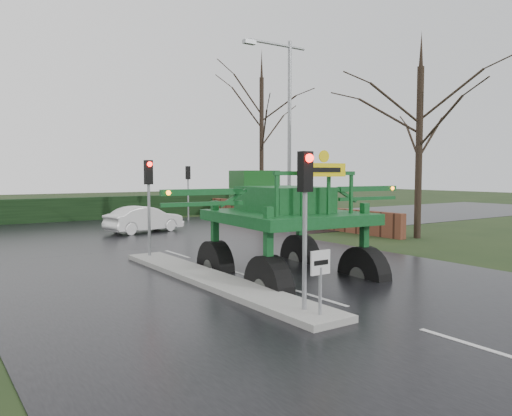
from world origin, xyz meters
TOP-DOWN VIEW (x-y plane):
  - ground at (0.00, 0.00)m, footprint 140.00×140.00m
  - road_main at (0.00, 10.00)m, footprint 14.00×80.00m
  - road_cross at (0.00, 16.00)m, footprint 80.00×12.00m
  - median_island at (-1.30, 3.00)m, footprint 1.20×10.00m
  - hedge_row at (0.00, 24.00)m, footprint 44.00×0.90m
  - brick_wall at (10.50, 16.00)m, footprint 0.40×20.00m
  - keep_left_sign at (-1.30, -1.50)m, footprint 0.50×0.07m
  - traffic_signal_near at (-1.30, -1.01)m, footprint 0.26×0.33m
  - traffic_signal_mid at (-1.30, 7.49)m, footprint 0.26×0.33m
  - traffic_signal_far at (6.50, 20.01)m, footprint 0.26×0.33m
  - street_light_right at (8.19, 12.00)m, footprint 3.85×0.30m
  - tree_right_near at (11.50, 6.00)m, footprint 5.60×5.60m
  - tree_right_far at (13.00, 21.00)m, footprint 7.00×7.00m
  - crop_sprayer at (-0.48, 1.64)m, footprint 8.22×5.42m
  - white_sedan at (1.67, 15.40)m, footprint 4.31×2.29m

SIDE VIEW (x-z plane):
  - ground at x=0.00m, z-range 0.00..0.00m
  - white_sedan at x=1.67m, z-range -0.67..0.67m
  - road_main at x=0.00m, z-range -0.01..0.01m
  - road_cross at x=0.00m, z-range 0.00..0.02m
  - median_island at x=-1.30m, z-range 0.01..0.17m
  - brick_wall at x=10.50m, z-range 0.00..1.20m
  - hedge_row at x=0.00m, z-range 0.00..1.50m
  - keep_left_sign at x=-1.30m, z-range 0.38..1.73m
  - crop_sprayer at x=-0.48m, z-range -0.12..4.48m
  - traffic_signal_near at x=-1.30m, z-range 0.83..4.35m
  - traffic_signal_mid at x=-1.30m, z-range 0.83..4.35m
  - traffic_signal_far at x=6.50m, z-range 0.83..4.35m
  - tree_right_near at x=11.50m, z-range 0.38..10.02m
  - street_light_right at x=8.19m, z-range 0.99..10.99m
  - tree_right_far at x=13.00m, z-range 0.47..12.52m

